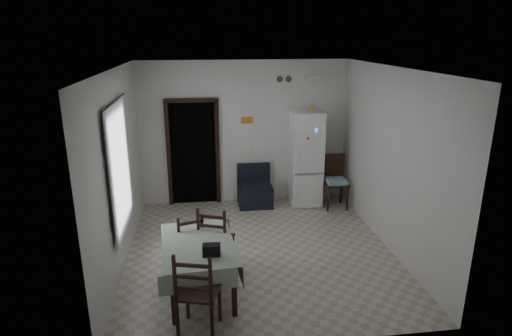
{
  "coord_description": "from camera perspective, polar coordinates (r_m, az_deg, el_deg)",
  "views": [
    {
      "loc": [
        -0.88,
        -6.19,
        3.36
      ],
      "look_at": [
        0.0,
        0.5,
        1.25
      ],
      "focal_mm": 30.0,
      "sensor_mm": 36.0,
      "label": 1
    }
  ],
  "objects": [
    {
      "name": "light_switch",
      "position": [
        8.79,
        -0.52,
        2.46
      ],
      "size": [
        0.08,
        0.02,
        0.12
      ],
      "primitive_type": "cube",
      "color": "beige",
      "rests_on": "ground"
    },
    {
      "name": "emergency_light",
      "position": [
        8.73,
        7.5,
        11.9
      ],
      "size": [
        0.25,
        0.07,
        0.09
      ],
      "primitive_type": "cube",
      "color": "white",
      "rests_on": "ground"
    },
    {
      "name": "wall_back",
      "position": [
        8.7,
        -1.51,
        4.68
      ],
      "size": [
        4.2,
        0.02,
        2.9
      ],
      "primitive_type": null,
      "color": "silver",
      "rests_on": "ground"
    },
    {
      "name": "wall_left",
      "position": [
        6.59,
        -17.81,
        -0.34
      ],
      "size": [
        0.02,
        4.5,
        2.9
      ],
      "primitive_type": null,
      "color": "silver",
      "rests_on": "ground"
    },
    {
      "name": "tan_cone",
      "position": [
        8.49,
        7.38,
        8.07
      ],
      "size": [
        0.21,
        0.21,
        0.16
      ],
      "primitive_type": "cone",
      "rotation": [
        0.0,
        0.0,
        -0.04
      ],
      "color": "tan",
      "rests_on": "fridge"
    },
    {
      "name": "vent_right",
      "position": [
        8.65,
        4.37,
        11.74
      ],
      "size": [
        0.12,
        0.03,
        0.12
      ],
      "primitive_type": "cylinder",
      "rotation": [
        1.57,
        0.0,
        0.0
      ],
      "color": "brown",
      "rests_on": "ground"
    },
    {
      "name": "wall_front",
      "position": [
        4.47,
        4.67,
        -8.03
      ],
      "size": [
        4.2,
        0.02,
        2.9
      ],
      "primitive_type": null,
      "color": "silver",
      "rests_on": "ground"
    },
    {
      "name": "calendar_image",
      "position": [
        8.63,
        -1.18,
        6.41
      ],
      "size": [
        0.24,
        0.01,
        0.14
      ],
      "primitive_type": "cube",
      "color": "orange",
      "rests_on": "ground"
    },
    {
      "name": "ground",
      "position": [
        7.1,
        0.54,
        -10.89
      ],
      "size": [
        4.5,
        4.5,
        0.0
      ],
      "primitive_type": "plane",
      "color": "#BBAE99",
      "rests_on": "ground"
    },
    {
      "name": "dining_chair_far_right",
      "position": [
        6.33,
        -5.32,
        -9.3
      ],
      "size": [
        0.58,
        0.58,
        1.06
      ],
      "primitive_type": null,
      "rotation": [
        0.0,
        0.0,
        2.78
      ],
      "color": "black",
      "rests_on": "ground"
    },
    {
      "name": "wall_right",
      "position": [
        7.13,
        17.52,
        1.0
      ],
      "size": [
        0.02,
        4.5,
        2.9
      ],
      "primitive_type": null,
      "color": "silver",
      "rests_on": "ground"
    },
    {
      "name": "fridge",
      "position": [
        8.72,
        6.62,
        1.3
      ],
      "size": [
        0.63,
        0.63,
        1.93
      ],
      "primitive_type": null,
      "rotation": [
        0.0,
        0.0,
        -0.01
      ],
      "color": "white",
      "rests_on": "ground"
    },
    {
      "name": "calendar",
      "position": [
        8.66,
        -1.18,
        5.77
      ],
      "size": [
        0.28,
        0.02,
        0.4
      ],
      "primitive_type": "cube",
      "color": "white",
      "rests_on": "ground"
    },
    {
      "name": "dining_chair_near_head",
      "position": [
        5.17,
        -7.7,
        -15.83
      ],
      "size": [
        0.57,
        0.57,
        1.09
      ],
      "primitive_type": null,
      "rotation": [
        0.0,
        0.0,
        2.88
      ],
      "color": "black",
      "rests_on": "ground"
    },
    {
      "name": "corner_chair",
      "position": [
        8.71,
        10.56,
        -1.88
      ],
      "size": [
        0.46,
        0.46,
        1.07
      ],
      "primitive_type": null,
      "rotation": [
        0.0,
        0.0,
        0.0
      ],
      "color": "black",
      "rests_on": "ground"
    },
    {
      "name": "navy_seat",
      "position": [
        8.7,
        -0.14,
        -2.45
      ],
      "size": [
        0.68,
        0.66,
        0.82
      ],
      "primitive_type": null,
      "rotation": [
        0.0,
        0.0,
        -0.0
      ],
      "color": "black",
      "rests_on": "ground"
    },
    {
      "name": "doorway",
      "position": [
        8.95,
        -8.34,
        2.28
      ],
      "size": [
        1.06,
        0.52,
        2.22
      ],
      "color": "black",
      "rests_on": "ground"
    },
    {
      "name": "window_recess",
      "position": [
        6.39,
        -18.63,
        -0.05
      ],
      "size": [
        0.1,
        1.2,
        1.6
      ],
      "primitive_type": "cube",
      "color": "silver",
      "rests_on": "ground"
    },
    {
      "name": "vent_left",
      "position": [
        8.61,
        3.17,
        11.74
      ],
      "size": [
        0.12,
        0.03,
        0.12
      ],
      "primitive_type": "cylinder",
      "rotation": [
        1.57,
        0.0,
        0.0
      ],
      "color": "brown",
      "rests_on": "ground"
    },
    {
      "name": "curtain",
      "position": [
        6.36,
        -17.66,
        -0.01
      ],
      "size": [
        0.02,
        1.45,
        1.85
      ],
      "primitive_type": "cube",
      "color": "silver",
      "rests_on": "ground"
    },
    {
      "name": "dining_chair_far_left",
      "position": [
        6.41,
        -9.07,
        -9.68
      ],
      "size": [
        0.51,
        0.51,
        0.94
      ],
      "primitive_type": null,
      "rotation": [
        0.0,
        0.0,
        3.46
      ],
      "color": "black",
      "rests_on": "ground"
    },
    {
      "name": "ceiling",
      "position": [
        6.27,
        0.61,
        13.15
      ],
      "size": [
        4.2,
        4.5,
        0.02
      ],
      "primitive_type": null,
      "color": "white",
      "rests_on": "ground"
    },
    {
      "name": "dining_table",
      "position": [
        5.94,
        -7.57,
        -13.08
      ],
      "size": [
        1.06,
        1.5,
        0.74
      ],
      "primitive_type": null,
      "rotation": [
        0.0,
        0.0,
        0.09
      ],
      "color": "#9CAD94",
      "rests_on": "ground"
    },
    {
      "name": "black_bag",
      "position": [
        5.42,
        -5.95,
        -10.8
      ],
      "size": [
        0.23,
        0.15,
        0.14
      ],
      "primitive_type": "cube",
      "rotation": [
        0.0,
        0.0,
        -0.06
      ],
      "color": "black",
      "rests_on": "dining_table"
    },
    {
      "name": "curtain_rod",
      "position": [
        6.16,
        -18.38,
        8.46
      ],
      "size": [
        0.02,
        1.6,
        0.02
      ],
      "primitive_type": "cylinder",
      "rotation": [
        1.57,
        0.0,
        0.0
      ],
      "color": "black",
      "rests_on": "ground"
    }
  ]
}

